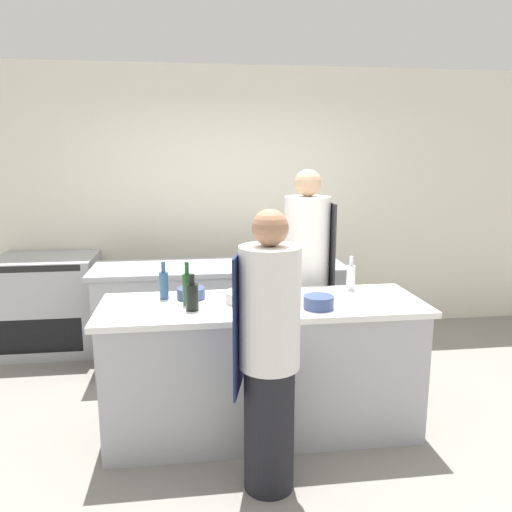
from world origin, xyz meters
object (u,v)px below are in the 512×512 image
(bottle_cooking_oil, at_px, (192,296))
(bottle_sauce, at_px, (187,288))
(chef_at_stove, at_px, (306,279))
(bowl_prep_small, at_px, (319,302))
(chef_at_prep_near, at_px, (269,355))
(bottle_olive_oil, at_px, (260,295))
(bowl_ceramic_blue, at_px, (191,293))
(oven_range, at_px, (49,304))
(bowl_mixing_large, at_px, (245,297))
(bottle_vinegar, at_px, (164,284))
(bottle_wine, at_px, (351,277))

(bottle_cooking_oil, relative_size, bottle_sauce, 0.82)
(chef_at_stove, relative_size, bowl_prep_small, 9.02)
(chef_at_prep_near, bearing_deg, bottle_olive_oil, 12.92)
(bowl_prep_small, bearing_deg, bowl_ceramic_blue, 157.38)
(chef_at_stove, height_order, bowl_ceramic_blue, chef_at_stove)
(oven_range, height_order, bottle_sauce, bottle_sauce)
(bottle_sauce, height_order, bowl_mixing_large, bottle_sauce)
(bottle_olive_oil, relative_size, bottle_vinegar, 1.17)
(bottle_wine, bearing_deg, oven_range, 149.57)
(bottle_sauce, height_order, bowl_ceramic_blue, bottle_sauce)
(oven_range, relative_size, bowl_mixing_large, 3.61)
(bottle_sauce, relative_size, bowl_prep_small, 1.46)
(chef_at_stove, bearing_deg, oven_range, -112.27)
(bottle_cooking_oil, bearing_deg, bottle_sauce, 103.37)
(bottle_olive_oil, relative_size, bottle_sauce, 1.06)
(chef_at_prep_near, xyz_separation_m, bottle_wine, (0.74, 0.86, 0.21))
(bottle_cooking_oil, relative_size, bowl_prep_small, 1.20)
(chef_at_stove, distance_m, bottle_vinegar, 1.25)
(bottle_olive_oil, bearing_deg, bottle_cooking_oil, 162.11)
(bottle_olive_oil, distance_m, bowl_mixing_large, 0.29)
(chef_at_prep_near, xyz_separation_m, bowl_mixing_large, (-0.06, 0.66, 0.15))
(bottle_sauce, bearing_deg, bottle_vinegar, 134.97)
(bowl_prep_small, bearing_deg, bottle_sauce, 167.12)
(bowl_ceramic_blue, bearing_deg, bottle_wine, 3.26)
(bottle_olive_oil, xyz_separation_m, bowl_mixing_large, (-0.07, 0.27, -0.08))
(chef_at_stove, distance_m, bottle_olive_oil, 1.09)
(bottle_vinegar, distance_m, bottle_sauce, 0.23)
(bottle_sauce, distance_m, bowl_prep_small, 0.86)
(bowl_prep_small, bearing_deg, bowl_mixing_large, 156.65)
(bottle_wine, relative_size, bowl_mixing_large, 0.98)
(chef_at_prep_near, height_order, bowl_mixing_large, chef_at_prep_near)
(bottle_vinegar, bearing_deg, bowl_prep_small, -19.43)
(bowl_mixing_large, bearing_deg, bottle_sauce, -179.04)
(bottle_vinegar, bearing_deg, chef_at_stove, 24.96)
(oven_range, distance_m, bottle_olive_oil, 2.74)
(bowl_prep_small, height_order, bowl_ceramic_blue, bowl_prep_small)
(bottle_cooking_oil, distance_m, bowl_mixing_large, 0.38)
(bottle_wine, height_order, bottle_sauce, bottle_sauce)
(chef_at_stove, bearing_deg, bowl_ceramic_blue, -58.86)
(bottle_vinegar, xyz_separation_m, bottle_sauce, (0.16, -0.16, 0.01))
(bottle_vinegar, relative_size, bowl_ceramic_blue, 1.35)
(chef_at_stove, height_order, bottle_olive_oil, chef_at_stove)
(bottle_wine, height_order, bottle_cooking_oil, bottle_wine)
(oven_range, bearing_deg, bottle_cooking_oil, -52.79)
(oven_range, relative_size, bottle_cooking_oil, 3.94)
(chef_at_stove, distance_m, bottle_sauce, 1.19)
(chef_at_prep_near, distance_m, bowl_mixing_large, 0.67)
(bottle_vinegar, relative_size, bottle_cooking_oil, 1.10)
(chef_at_stove, distance_m, bottle_wine, 0.53)
(chef_at_prep_near, relative_size, bottle_wine, 6.41)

